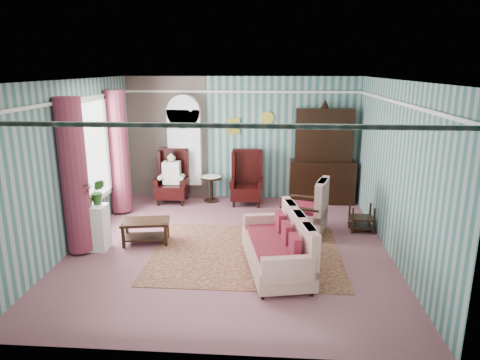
# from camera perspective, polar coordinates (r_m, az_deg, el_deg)

# --- Properties ---
(floor) EXTENTS (6.00, 6.00, 0.00)m
(floor) POSITION_cam_1_polar(r_m,az_deg,el_deg) (7.76, -1.28, -8.74)
(floor) COLOR #8E5259
(floor) RESTS_ON ground
(room_shell) EXTENTS (5.53, 6.02, 2.91)m
(room_shell) POSITION_cam_1_polar(r_m,az_deg,el_deg) (7.45, -6.00, 6.30)
(room_shell) COLOR #396866
(room_shell) RESTS_ON ground
(bookcase) EXTENTS (0.80, 0.28, 2.24)m
(bookcase) POSITION_cam_1_polar(r_m,az_deg,el_deg) (10.31, -7.33, 3.63)
(bookcase) COLOR silver
(bookcase) RESTS_ON floor
(dresser_hutch) EXTENTS (1.50, 0.56, 2.36)m
(dresser_hutch) POSITION_cam_1_polar(r_m,az_deg,el_deg) (10.06, 11.02, 3.54)
(dresser_hutch) COLOR black
(dresser_hutch) RESTS_ON floor
(wingback_left) EXTENTS (0.76, 0.80, 1.25)m
(wingback_left) POSITION_cam_1_polar(r_m,az_deg,el_deg) (10.10, -9.06, 0.45)
(wingback_left) COLOR black
(wingback_left) RESTS_ON floor
(wingback_right) EXTENTS (0.76, 0.80, 1.25)m
(wingback_right) POSITION_cam_1_polar(r_m,az_deg,el_deg) (9.86, 0.90, 0.27)
(wingback_right) COLOR black
(wingback_right) RESTS_ON floor
(seated_woman) EXTENTS (0.44, 0.40, 1.18)m
(seated_woman) POSITION_cam_1_polar(r_m,az_deg,el_deg) (10.11, -9.05, 0.26)
(seated_woman) COLOR silver
(seated_woman) RESTS_ON floor
(round_side_table) EXTENTS (0.50, 0.50, 0.60)m
(round_side_table) POSITION_cam_1_polar(r_m,az_deg,el_deg) (10.17, -3.85, -1.20)
(round_side_table) COLOR black
(round_side_table) RESTS_ON floor
(nest_table) EXTENTS (0.45, 0.38, 0.54)m
(nest_table) POSITION_cam_1_polar(r_m,az_deg,el_deg) (8.65, 15.87, -4.87)
(nest_table) COLOR black
(nest_table) RESTS_ON floor
(plant_stand) EXTENTS (0.55, 0.35, 0.80)m
(plant_stand) POSITION_cam_1_polar(r_m,az_deg,el_deg) (7.92, -19.17, -5.98)
(plant_stand) COLOR silver
(plant_stand) RESTS_ON floor
(rug) EXTENTS (3.20, 2.60, 0.01)m
(rug) POSITION_cam_1_polar(r_m,az_deg,el_deg) (7.46, 0.83, -9.69)
(rug) COLOR #501A1D
(rug) RESTS_ON floor
(sofa) EXTENTS (1.29, 2.02, 1.05)m
(sofa) POSITION_cam_1_polar(r_m,az_deg,el_deg) (6.69, 4.85, -7.87)
(sofa) COLOR beige
(sofa) RESTS_ON floor
(floral_armchair) EXTENTS (1.04, 1.09, 0.90)m
(floral_armchair) POSITION_cam_1_polar(r_m,az_deg,el_deg) (8.25, 8.47, -4.10)
(floral_armchair) COLOR #B8A98F
(floral_armchair) RESTS_ON floor
(coffee_table) EXTENTS (0.91, 0.63, 0.43)m
(coffee_table) POSITION_cam_1_polar(r_m,az_deg,el_deg) (7.98, -12.42, -6.74)
(coffee_table) COLOR black
(coffee_table) RESTS_ON floor
(potted_plant_a) EXTENTS (0.47, 0.43, 0.45)m
(potted_plant_a) POSITION_cam_1_polar(r_m,az_deg,el_deg) (7.63, -20.47, -1.91)
(potted_plant_a) COLOR #1D571B
(potted_plant_a) RESTS_ON plant_stand
(potted_plant_b) EXTENTS (0.28, 0.25, 0.44)m
(potted_plant_b) POSITION_cam_1_polar(r_m,az_deg,el_deg) (7.76, -18.43, -1.49)
(potted_plant_b) COLOR #225319
(potted_plant_b) RESTS_ON plant_stand
(potted_plant_c) EXTENTS (0.24, 0.24, 0.36)m
(potted_plant_c) POSITION_cam_1_polar(r_m,az_deg,el_deg) (7.79, -19.75, -1.86)
(potted_plant_c) COLOR #27591B
(potted_plant_c) RESTS_ON plant_stand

